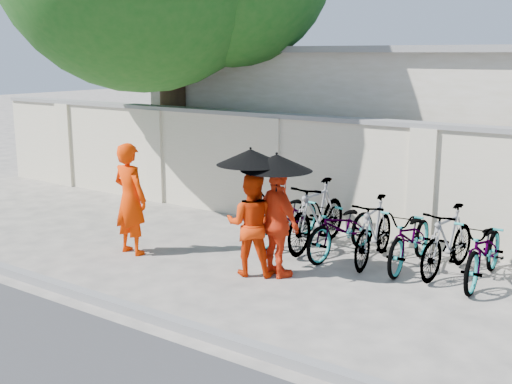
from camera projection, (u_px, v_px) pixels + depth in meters
The scene contains 16 objects.
ground at pixel (210, 275), 9.41m from camera, with size 80.00×80.00×0.00m, color #ABA194.
kerb at pixel (125, 308), 8.04m from camera, with size 40.00×0.16×0.12m, color slate.
compound_wall at pixel (370, 181), 11.19m from camera, with size 20.00×0.30×2.00m, color beige.
building_behind at pixel (492, 130), 13.54m from camera, with size 14.00×6.00×3.20m, color beige.
monk_left at pixel (130, 199), 10.26m from camera, with size 0.66×0.43×1.81m, color #F53100.
monk_center at pixel (251, 224), 9.28m from camera, with size 0.74×0.57×1.51m, color red.
parasol_center at pixel (251, 157), 8.98m from camera, with size 0.97×0.97×1.02m.
monk_right at pixel (278, 223), 9.19m from camera, with size 0.93×0.39×1.59m, color red.
parasol_right at pixel (277, 163), 8.93m from camera, with size 1.02×1.02×0.91m.
bike_0 at pixel (287, 216), 10.89m from camera, with size 0.63×1.81×0.95m, color #9FA2B2.
bike_1 at pixel (317, 215), 10.59m from camera, with size 0.54×1.90×1.14m, color #9FA2B2.
bike_2 at pixel (342, 228), 10.18m from camera, with size 0.63×1.80×0.94m, color #9FA2B2.
bike_3 at pixel (374, 231), 9.85m from camera, with size 0.48×1.71×1.03m, color #9FA2B2.
bike_4 at pixel (411, 237), 9.64m from camera, with size 0.63×1.80×0.94m, color #9FA2B2.
bike_5 at pixel (448, 241), 9.34m from camera, with size 0.48×1.69×1.01m, color #9FA2B2.
bike_6 at pixel (485, 250), 8.98m from camera, with size 0.64×1.82×0.96m, color #9FA2B2.
Camera 1 is at (5.69, -6.92, 3.18)m, focal length 45.00 mm.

